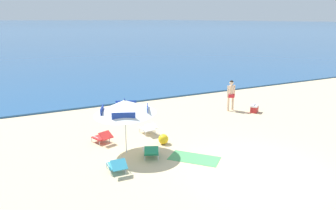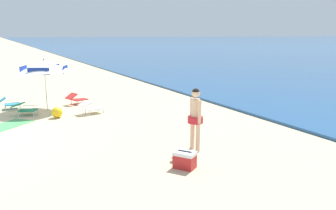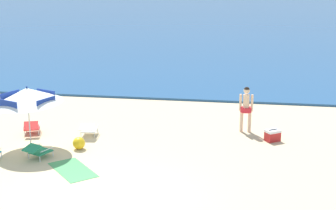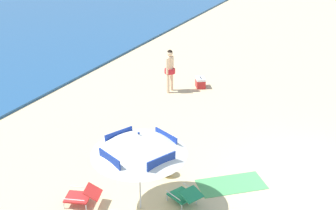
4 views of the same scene
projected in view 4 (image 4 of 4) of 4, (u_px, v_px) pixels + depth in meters
ground_plane at (308, 177)px, 13.64m from camera, size 800.00×800.00×0.00m
beach_umbrella_striped_main at (139, 144)px, 11.60m from camera, size 3.04×3.03×2.13m
lounge_chair_beside_umbrella at (185, 195)px, 12.35m from camera, size 0.83×1.00×0.50m
lounge_chair_facing_sea at (83, 195)px, 12.35m from camera, size 0.79×1.01×0.52m
lounge_chair_spare_folded at (124, 157)px, 14.09m from camera, size 0.64×0.91×0.50m
person_standing_near_shore at (170, 68)px, 18.86m from camera, size 0.50×0.41×1.69m
cooler_box at (200, 82)px, 19.58m from camera, size 0.61×0.57×0.43m
beach_ball at (166, 169)px, 13.63m from camera, size 0.41×0.41×0.41m
beach_towel at (231, 184)px, 13.29m from camera, size 1.87×1.94×0.01m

